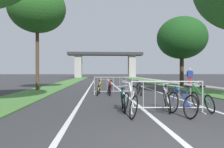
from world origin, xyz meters
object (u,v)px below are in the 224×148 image
(bicycle_yellow_7, at_px, (99,89))
(pedestrian_pushing_bike, at_px, (190,75))
(tree_right_maple_mid, at_px, (182,38))
(bicycle_black_1, at_px, (139,89))
(tree_left_oak_near, at_px, (37,9))
(crowd_barrier_nearest, at_px, (167,97))
(bicycle_red_4, at_px, (110,89))
(crowd_barrier_second, at_px, (113,86))
(bicycle_silver_0, at_px, (167,100))
(bicycle_green_5, at_px, (202,100))
(bicycle_blue_2, at_px, (181,103))
(bicycle_white_6, at_px, (129,103))
(bicycle_teal_3, at_px, (123,101))

(bicycle_yellow_7, height_order, pedestrian_pushing_bike, pedestrian_pushing_bike)
(tree_right_maple_mid, relative_size, bicycle_black_1, 3.71)
(tree_left_oak_near, distance_m, crowd_barrier_nearest, 12.72)
(tree_right_maple_mid, height_order, bicycle_red_4, tree_right_maple_mid)
(crowd_barrier_second, bearing_deg, bicycle_yellow_7, -153.13)
(tree_right_maple_mid, xyz_separation_m, bicycle_silver_0, (-4.98, -11.49, -3.98))
(bicycle_red_4, relative_size, bicycle_green_5, 0.98)
(bicycle_green_5, relative_size, pedestrian_pushing_bike, 0.99)
(bicycle_silver_0, bearing_deg, bicycle_blue_2, -67.47)
(crowd_barrier_second, bearing_deg, bicycle_green_5, -65.24)
(pedestrian_pushing_bike, bearing_deg, bicycle_yellow_7, 58.44)
(bicycle_red_4, height_order, bicycle_yellow_7, bicycle_yellow_7)
(tree_left_oak_near, bearing_deg, bicycle_black_1, -28.34)
(tree_left_oak_near, bearing_deg, bicycle_blue_2, -54.29)
(tree_left_oak_near, relative_size, bicycle_black_1, 4.62)
(tree_left_oak_near, distance_m, bicycle_blue_2, 13.27)
(bicycle_red_4, bearing_deg, crowd_barrier_nearest, -76.50)
(pedestrian_pushing_bike, bearing_deg, tree_left_oak_near, 35.56)
(bicycle_white_6, bearing_deg, bicycle_teal_3, 90.58)
(bicycle_silver_0, xyz_separation_m, bicycle_red_4, (-1.72, 5.32, -0.02))
(tree_right_maple_mid, distance_m, bicycle_black_1, 8.98)
(tree_right_maple_mid, xyz_separation_m, bicycle_white_6, (-6.39, -12.26, -3.97))
(crowd_barrier_second, relative_size, bicycle_white_6, 1.36)
(bicycle_black_1, height_order, bicycle_blue_2, bicycle_blue_2)
(bicycle_green_5, xyz_separation_m, pedestrian_pushing_bike, (5.59, 14.10, 0.70))
(bicycle_green_5, xyz_separation_m, bicycle_yellow_7, (-3.55, 5.39, 0.01))
(bicycle_silver_0, distance_m, bicycle_white_6, 1.60)
(tree_left_oak_near, xyz_separation_m, bicycle_black_1, (6.84, -3.69, -5.64))
(bicycle_black_1, height_order, bicycle_green_5, bicycle_green_5)
(tree_right_maple_mid, distance_m, crowd_barrier_second, 9.42)
(bicycle_green_5, height_order, bicycle_yellow_7, bicycle_yellow_7)
(tree_left_oak_near, distance_m, pedestrian_pushing_bike, 15.42)
(crowd_barrier_nearest, xyz_separation_m, bicycle_silver_0, (0.12, 0.41, -0.14))
(bicycle_teal_3, bearing_deg, bicycle_blue_2, -27.99)
(crowd_barrier_nearest, relative_size, bicycle_blue_2, 1.45)
(bicycle_blue_2, height_order, bicycle_yellow_7, bicycle_yellow_7)
(tree_right_maple_mid, relative_size, pedestrian_pushing_bike, 3.56)
(bicycle_blue_2, distance_m, pedestrian_pushing_bike, 16.37)
(tree_left_oak_near, height_order, bicycle_green_5, tree_left_oak_near)
(crowd_barrier_second, relative_size, bicycle_black_1, 1.43)
(bicycle_black_1, bearing_deg, bicycle_yellow_7, -2.47)
(bicycle_teal_3, xyz_separation_m, bicycle_yellow_7, (-0.82, 5.25, 0.02))
(bicycle_black_1, xyz_separation_m, pedestrian_pushing_bike, (6.84, 8.86, 0.72))
(bicycle_black_1, bearing_deg, bicycle_teal_3, 74.91)
(bicycle_silver_0, bearing_deg, bicycle_teal_3, -172.74)
(bicycle_blue_2, xyz_separation_m, bicycle_green_5, (1.06, 0.84, -0.02))
(bicycle_silver_0, relative_size, pedestrian_pushing_bike, 1.01)
(crowd_barrier_nearest, bearing_deg, bicycle_red_4, 105.57)
(bicycle_teal_3, bearing_deg, tree_left_oak_near, 123.72)
(crowd_barrier_second, bearing_deg, bicycle_blue_2, -76.26)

